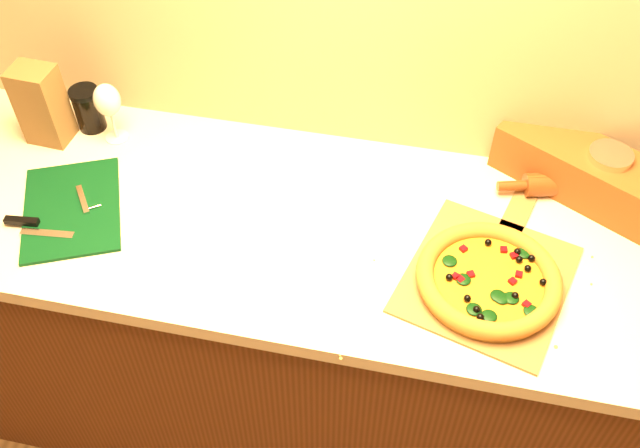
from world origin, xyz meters
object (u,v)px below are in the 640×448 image
(pizza, at_px, (488,279))
(pepper_grinder, at_px, (618,206))
(cutting_board, at_px, (70,209))
(rolling_pin, at_px, (585,183))
(coffee_canister, at_px, (603,174))
(wine_glass, at_px, (107,102))
(pizza_peel, at_px, (489,274))
(dark_jar, at_px, (88,109))

(pizza, height_order, pepper_grinder, pepper_grinder)
(cutting_board, bearing_deg, rolling_pin, -9.05)
(pepper_grinder, distance_m, coffee_canister, 0.09)
(cutting_board, bearing_deg, pepper_grinder, -13.28)
(pizza, distance_m, pepper_grinder, 0.39)
(coffee_canister, height_order, wine_glass, wine_glass)
(rolling_pin, relative_size, coffee_canister, 2.96)
(pizza, distance_m, cutting_board, 1.00)
(pizza_peel, xyz_separation_m, rolling_pin, (0.21, 0.32, 0.03))
(wine_glass, xyz_separation_m, dark_jar, (-0.08, 0.03, -0.06))
(rolling_pin, xyz_separation_m, coffee_canister, (0.03, -0.01, 0.04))
(pizza, xyz_separation_m, cutting_board, (-1.00, 0.02, -0.02))
(pizza, relative_size, cutting_board, 0.83)
(pizza_peel, relative_size, pizza, 1.71)
(wine_glass, bearing_deg, pizza, -16.75)
(pizza, relative_size, wine_glass, 1.85)
(cutting_board, relative_size, pepper_grinder, 3.53)
(pizza, height_order, rolling_pin, rolling_pin)
(wine_glass, distance_m, dark_jar, 0.10)
(pepper_grinder, height_order, wine_glass, wine_glass)
(pizza, xyz_separation_m, coffee_canister, (0.25, 0.34, 0.05))
(cutting_board, height_order, pepper_grinder, pepper_grinder)
(cutting_board, relative_size, dark_jar, 3.10)
(rolling_pin, bearing_deg, pepper_grinder, -49.38)
(dark_jar, bearing_deg, cutting_board, -75.82)
(pizza, relative_size, rolling_pin, 0.75)
(pepper_grinder, relative_size, rolling_pin, 0.26)
(wine_glass, bearing_deg, pepper_grinder, -1.34)
(cutting_board, bearing_deg, wine_glass, 65.00)
(pizza_peel, xyz_separation_m, pizza, (-0.00, -0.03, 0.02))
(dark_jar, bearing_deg, pepper_grinder, -2.48)
(pepper_grinder, relative_size, dark_jar, 0.88)
(pizza, height_order, wine_glass, wine_glass)
(pizza_peel, xyz_separation_m, cutting_board, (-1.00, -0.01, 0.00))
(cutting_board, distance_m, pepper_grinder, 1.31)
(cutting_board, relative_size, rolling_pin, 0.90)
(pizza, xyz_separation_m, wine_glass, (-0.99, 0.30, 0.09))
(coffee_canister, relative_size, dark_jar, 1.16)
(pizza, bearing_deg, pepper_grinder, 43.41)
(pizza_peel, distance_m, pizza, 0.04)
(rolling_pin, height_order, dark_jar, dark_jar)
(wine_glass, bearing_deg, cutting_board, -90.90)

